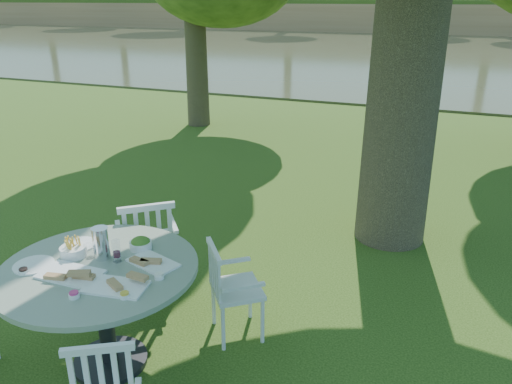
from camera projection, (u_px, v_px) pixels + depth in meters
ground at (249, 277)px, 5.06m from camera, size 140.00×140.00×0.00m
table at (101, 286)px, 3.62m from camera, size 1.42×1.42×0.85m
chair_ne at (227, 284)px, 4.02m from camera, size 0.56×0.57×0.82m
chair_nw at (148, 241)px, 4.54m from camera, size 0.67×0.67×0.97m
tableware at (97, 256)px, 3.61m from camera, size 1.13×0.85×0.24m
river at (425, 54)px, 24.95m from camera, size 100.00×28.00×0.12m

